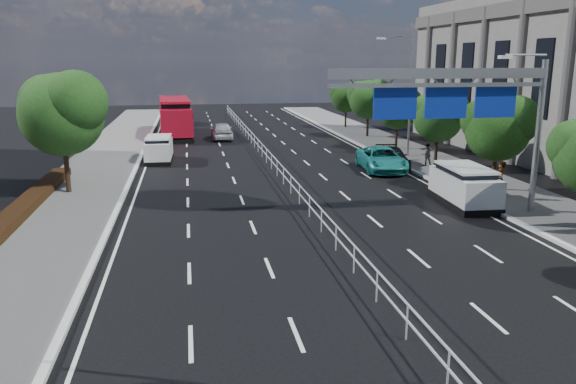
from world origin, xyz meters
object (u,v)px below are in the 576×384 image
object	(u,v)px
near_car_dark	(184,117)
pedestrian_b	(426,154)
near_car_silver	(222,131)
white_minivan	(159,149)
red_bus	(175,116)
parked_car_teal	(381,159)
parked_car_dark	(392,157)
overhead_gantry	(463,96)
pedestrian_a	(500,180)
silver_minivan	(465,186)

from	to	relation	value
near_car_dark	pedestrian_b	xyz separation A→B (m)	(16.24, -29.87, 0.11)
near_car_silver	near_car_dark	size ratio (longest dim) A/B	0.97
white_minivan	red_bus	size ratio (longest dim) A/B	0.36
near_car_dark	parked_car_teal	xyz separation A→B (m)	(12.88, -30.37, -0.03)
near_car_silver	parked_car_dark	distance (m)	18.96
overhead_gantry	parked_car_dark	xyz separation A→B (m)	(1.56, 12.54, -4.96)
near_car_silver	parked_car_teal	xyz separation A→B (m)	(9.45, -16.91, -0.03)
near_car_silver	pedestrian_b	world-z (taller)	pedestrian_b
parked_car_dark	pedestrian_b	size ratio (longest dim) A/B	2.93
parked_car_teal	pedestrian_a	bearing A→B (deg)	-64.28
near_car_dark	pedestrian_b	bearing A→B (deg)	124.71
parked_car_teal	silver_minivan	bearing A→B (deg)	-78.15
white_minivan	near_car_silver	size ratio (longest dim) A/B	0.91
near_car_dark	silver_minivan	bearing A→B (deg)	115.64
parked_car_teal	parked_car_dark	xyz separation A→B (m)	(1.22, 1.24, -0.12)
red_bus	near_car_dark	distance (m)	10.04
parked_car_dark	white_minivan	bearing A→B (deg)	170.84
parked_car_teal	parked_car_dark	world-z (taller)	parked_car_teal
near_car_dark	pedestrian_b	size ratio (longest dim) A/B	3.17
overhead_gantry	parked_car_teal	distance (m)	12.30
near_car_silver	silver_minivan	xyz separation A→B (m)	(10.58, -26.17, 0.18)
near_car_dark	parked_car_teal	size ratio (longest dim) A/B	0.88
red_bus	near_car_dark	bearing A→B (deg)	82.35
white_minivan	near_car_dark	distance (m)	24.32
near_car_silver	pedestrian_a	world-z (taller)	pedestrian_a
red_bus	pedestrian_b	size ratio (longest dim) A/B	7.89
white_minivan	silver_minivan	xyz separation A→B (m)	(15.77, -15.37, 0.08)
parked_car_dark	near_car_dark	bearing A→B (deg)	123.76
near_car_silver	silver_minivan	bearing A→B (deg)	111.83
white_minivan	parked_car_dark	world-z (taller)	white_minivan
silver_minivan	pedestrian_b	world-z (taller)	silver_minivan
near_car_dark	near_car_silver	bearing A→B (deg)	110.44
parked_car_teal	near_car_silver	bearing A→B (deg)	124.09
pedestrian_b	pedestrian_a	bearing A→B (deg)	95.41
pedestrian_b	parked_car_dark	bearing A→B (deg)	-13.40
white_minivan	parked_car_teal	bearing A→B (deg)	-21.12
near_car_silver	pedestrian_a	size ratio (longest dim) A/B	2.41
parked_car_dark	overhead_gantry	bearing A→B (deg)	-89.14
white_minivan	near_car_dark	size ratio (longest dim) A/B	0.88
white_minivan	pedestrian_a	distance (m)	23.36
red_bus	parked_car_teal	size ratio (longest dim) A/B	2.18
red_bus	silver_minivan	distance (m)	33.19
parked_car_dark	red_bus	bearing A→B (deg)	135.84
near_car_silver	pedestrian_a	distance (m)	28.71
overhead_gantry	silver_minivan	bearing A→B (deg)	54.16
silver_minivan	pedestrian_b	bearing A→B (deg)	80.28
red_bus	pedestrian_b	distance (m)	26.26
overhead_gantry	parked_car_dark	distance (m)	13.57
near_car_dark	parked_car_teal	world-z (taller)	near_car_dark
near_car_silver	parked_car_dark	size ratio (longest dim) A/B	1.05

